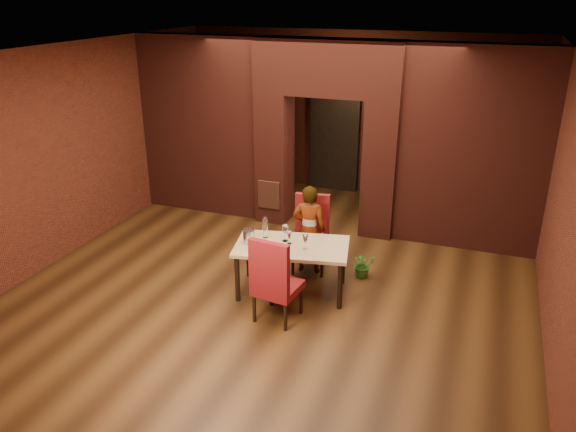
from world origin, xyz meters
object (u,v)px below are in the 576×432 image
object	(u,v)px
wine_glass_b	(289,238)
dining_table	(292,268)
water_bottle	(265,227)
wine_glass_c	(305,242)
potted_plant	(363,265)
wine_glass_a	(285,233)
chair_near	(278,277)
person_seated	(309,229)
chair_far	(310,235)
wine_bucket	(249,237)

from	to	relation	value
wine_glass_b	dining_table	bearing A→B (deg)	-30.03
wine_glass_b	water_bottle	size ratio (longest dim) A/B	0.59
water_bottle	wine_glass_c	bearing A→B (deg)	-13.92
potted_plant	wine_glass_a	bearing A→B (deg)	-144.67
wine_glass_c	potted_plant	bearing A→B (deg)	53.19
potted_plant	water_bottle	bearing A→B (deg)	-152.18
chair_near	wine_glass_a	xyz separation A→B (m)	(-0.19, 0.78, 0.25)
wine_glass_a	dining_table	bearing A→B (deg)	-33.64
wine_glass_a	person_seated	bearing A→B (deg)	75.16
wine_glass_c	wine_glass_a	bearing A→B (deg)	157.17
chair_far	chair_near	size ratio (longest dim) A/B	0.97
potted_plant	dining_table	bearing A→B (deg)	-137.24
person_seated	wine_glass_a	size ratio (longest dim) A/B	5.81
chair_near	wine_glass_a	bearing A→B (deg)	-69.18
dining_table	wine_glass_c	world-z (taller)	wine_glass_c
chair_near	potted_plant	distance (m)	1.69
wine_glass_c	wine_bucket	bearing A→B (deg)	-173.68
water_bottle	potted_plant	world-z (taller)	water_bottle
wine_glass_c	person_seated	bearing A→B (deg)	104.52
potted_plant	wine_bucket	bearing A→B (deg)	-146.89
wine_glass_c	water_bottle	distance (m)	0.66
chair_far	wine_glass_c	distance (m)	0.84
wine_bucket	person_seated	bearing A→B (deg)	53.97
chair_far	wine_glass_a	xyz separation A→B (m)	(-0.15, -0.63, 0.27)
wine_glass_b	chair_far	bearing A→B (deg)	84.43
wine_glass_a	chair_far	bearing A→B (deg)	76.35
person_seated	wine_glass_c	size ratio (longest dim) A/B	6.48
wine_glass_c	wine_glass_b	bearing A→B (deg)	162.06
chair_near	dining_table	bearing A→B (deg)	-77.91
dining_table	wine_bucket	size ratio (longest dim) A/B	7.86
person_seated	wine_glass_c	bearing A→B (deg)	98.79
dining_table	water_bottle	xyz separation A→B (m)	(-0.43, 0.10, 0.51)
chair_far	wine_bucket	distance (m)	1.08
wine_glass_a	wine_glass_c	distance (m)	0.37
chair_far	chair_near	world-z (taller)	chair_near
wine_glass_c	water_bottle	bearing A→B (deg)	166.08
chair_near	person_seated	size ratio (longest dim) A/B	0.86
wine_glass_a	wine_glass_c	bearing A→B (deg)	-22.83
dining_table	person_seated	size ratio (longest dim) A/B	1.13
person_seated	wine_bucket	size ratio (longest dim) A/B	6.95
wine_bucket	chair_near	bearing A→B (deg)	-40.92
wine_glass_b	wine_glass_c	xyz separation A→B (m)	(0.26, -0.08, 0.01)
wine_bucket	potted_plant	size ratio (longest dim) A/B	0.51
dining_table	water_bottle	world-z (taller)	water_bottle
chair_near	potted_plant	size ratio (longest dim) A/B	3.06
water_bottle	wine_glass_a	bearing A→B (deg)	-2.90
dining_table	person_seated	bearing A→B (deg)	76.09
dining_table	wine_bucket	bearing A→B (deg)	-177.61
person_seated	wine_glass_b	world-z (taller)	person_seated
chair_far	person_seated	size ratio (longest dim) A/B	0.84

